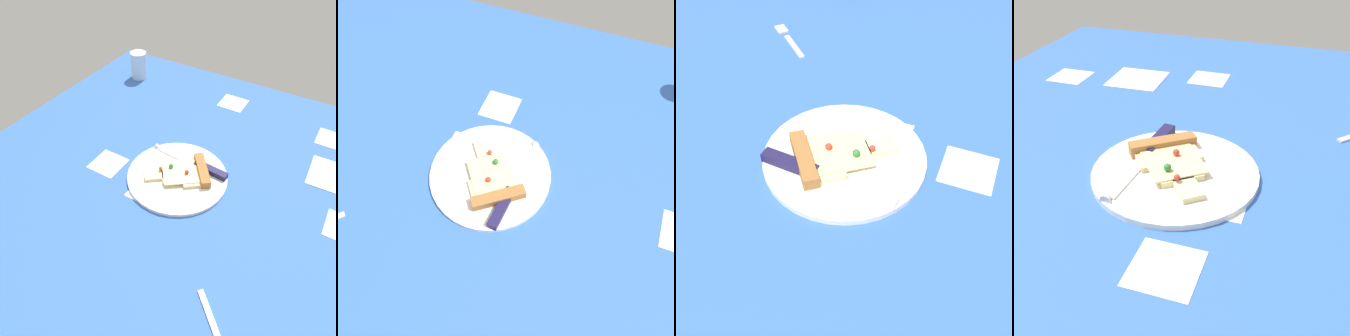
% 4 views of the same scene
% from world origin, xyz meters
% --- Properties ---
extents(ground_plane, '(1.37, 1.37, 0.03)m').
position_xyz_m(ground_plane, '(0.00, 0.00, -0.01)').
color(ground_plane, '#3360B7').
rests_on(ground_plane, ground).
extents(plate, '(0.28, 0.28, 0.01)m').
position_xyz_m(plate, '(-0.09, 0.08, 0.01)').
color(plate, white).
rests_on(plate, ground_plane).
extents(pizza_slice, '(0.19, 0.17, 0.03)m').
position_xyz_m(pizza_slice, '(-0.06, 0.10, 0.02)').
color(pizza_slice, beige).
rests_on(pizza_slice, plate).
extents(knife, '(0.24, 0.04, 0.02)m').
position_xyz_m(knife, '(-0.06, 0.14, 0.02)').
color(knife, silver).
rests_on(knife, plate).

